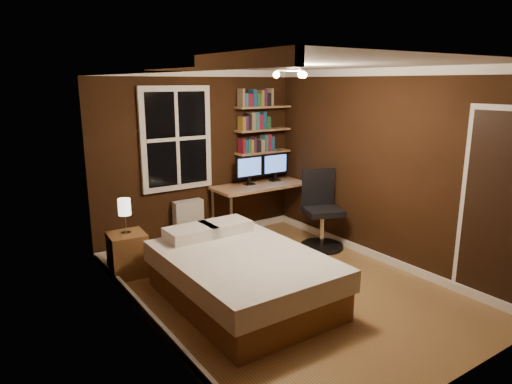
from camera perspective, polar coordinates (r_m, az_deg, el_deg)
floor at (r=5.42m, az=3.55°, el=-11.87°), size 4.20×4.20×0.00m
wall_back at (r=6.76m, az=-7.25°, el=4.32°), size 3.20×0.04×2.50m
wall_left at (r=4.25m, az=-13.56°, el=-1.51°), size 0.04×4.20×2.50m
wall_right at (r=6.11m, az=15.72°, el=2.93°), size 0.04×4.20×2.50m
ceiling at (r=4.90m, az=4.00°, el=15.58°), size 3.20×4.20×0.02m
window at (r=6.54m, az=-9.93°, el=6.57°), size 1.06×0.06×1.46m
door at (r=5.31m, az=28.29°, el=-2.27°), size 0.03×0.82×2.05m
ceiling_fixture at (r=4.81m, az=4.74°, el=14.41°), size 0.44×0.44×0.18m
bookshelf_lower at (r=7.21m, az=0.88°, el=5.01°), size 0.92×0.22×0.03m
books_row_lower at (r=7.19m, az=0.89°, el=6.03°), size 0.60×0.16×0.23m
bookshelf_middle at (r=7.16m, az=0.89°, el=7.78°), size 0.92×0.22×0.03m
books_row_middle at (r=7.15m, az=0.90°, el=8.81°), size 0.48×0.16×0.23m
bookshelf_upper at (r=7.14m, az=0.90°, el=10.57°), size 0.92×0.22×0.03m
books_row_upper at (r=7.13m, az=0.91°, el=11.62°), size 0.54×0.16×0.23m
bed at (r=5.01m, az=-1.81°, el=-10.42°), size 1.45×2.01×0.68m
nightstand at (r=5.87m, az=-15.74°, el=-7.49°), size 0.47×0.47×0.54m
bedside_lamp at (r=5.71m, az=-16.05°, el=-2.94°), size 0.15×0.15×0.44m
radiator at (r=6.76m, az=-8.43°, el=-3.75°), size 0.44×0.15×0.66m
desk at (r=7.07m, az=1.11°, el=0.58°), size 1.67×0.63×0.79m
monitor_left at (r=6.95m, az=-0.87°, el=2.70°), size 0.46×0.12×0.44m
monitor_right at (r=7.23m, az=2.38°, el=3.12°), size 0.46×0.12×0.44m
desk_lamp at (r=7.40m, az=6.14°, el=3.31°), size 0.14×0.32×0.44m
office_chair at (r=6.60m, az=8.16°, el=-3.17°), size 0.65×0.65×1.11m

